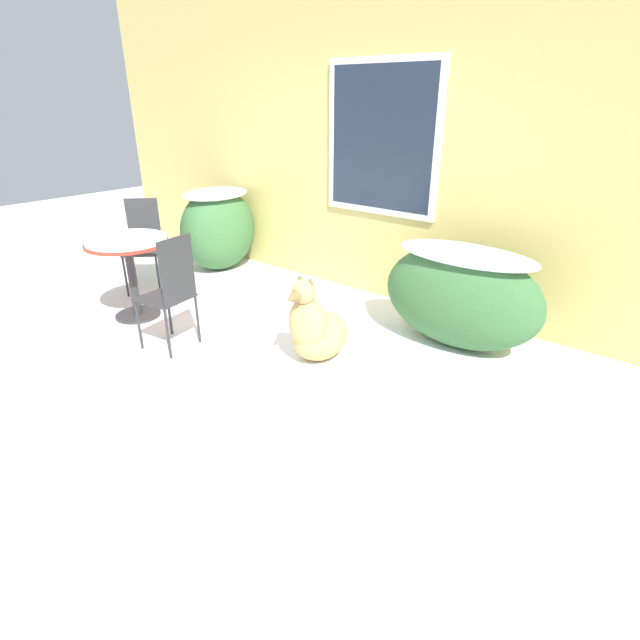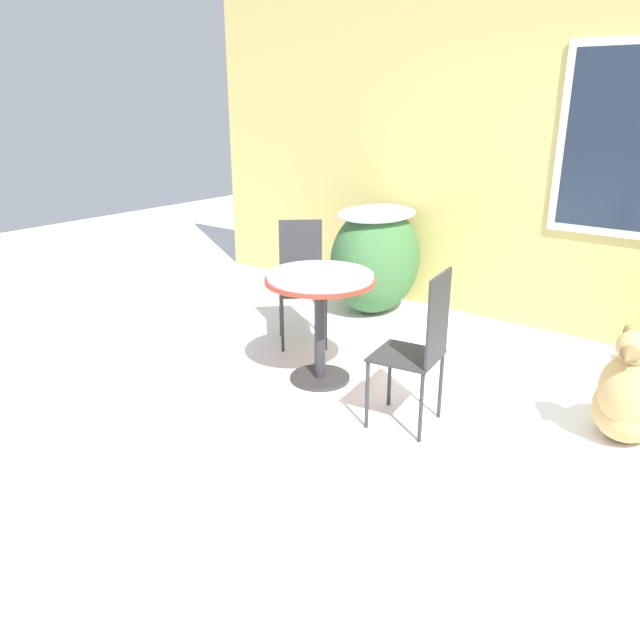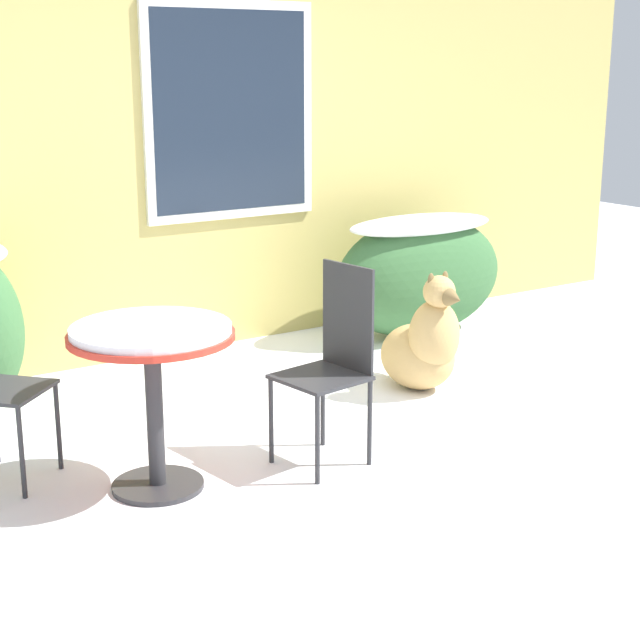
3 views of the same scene
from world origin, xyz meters
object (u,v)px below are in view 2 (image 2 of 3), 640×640
(patio_chair_near_table, at_px, (302,278))
(dog, at_px, (629,399))
(patio_chair_far_side, at_px, (419,346))
(patio_table, at_px, (320,294))

(patio_chair_near_table, height_order, dog, patio_chair_near_table)
(dog, bearing_deg, patio_chair_far_side, -150.20)
(patio_chair_near_table, relative_size, patio_chair_far_side, 1.00)
(patio_chair_far_side, xyz_separation_m, dog, (1.05, 0.59, -0.26))
(patio_chair_far_side, bearing_deg, dog, 110.45)
(patio_table, bearing_deg, patio_chair_far_side, -10.57)
(patio_table, xyz_separation_m, patio_chair_near_table, (-0.60, 0.53, -0.11))
(patio_chair_near_table, height_order, patio_chair_far_side, same)
(patio_chair_far_side, relative_size, dog, 1.31)
(patio_chair_far_side, distance_m, dog, 1.23)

